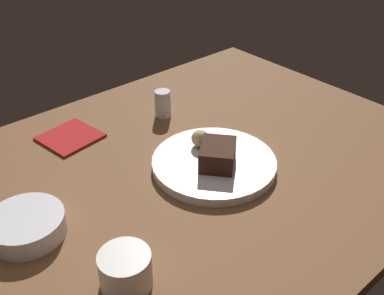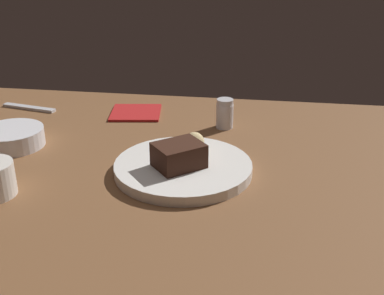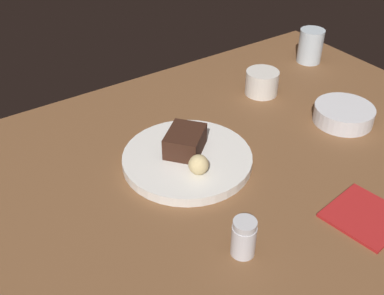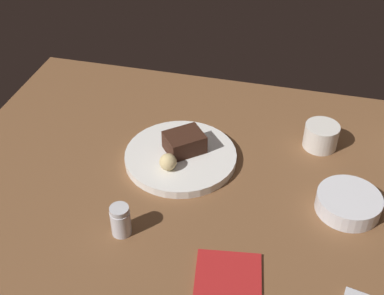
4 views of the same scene
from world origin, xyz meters
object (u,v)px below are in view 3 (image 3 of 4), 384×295
(salt_shaker, at_px, (244,237))
(side_bowl, at_px, (344,114))
(coffee_cup, at_px, (262,82))
(chocolate_cake_slice, at_px, (185,141))
(bread_roll, at_px, (199,165))
(folded_napkin, at_px, (365,216))
(dessert_plate, at_px, (187,159))
(water_glass, at_px, (310,46))

(salt_shaker, distance_m, side_bowl, 0.47)
(side_bowl, xyz_separation_m, coffee_cup, (0.07, -0.20, 0.01))
(chocolate_cake_slice, height_order, side_bowl, chocolate_cake_slice)
(bread_roll, bearing_deg, salt_shaker, 76.99)
(bread_roll, distance_m, coffee_cup, 0.38)
(coffee_cup, height_order, folded_napkin, coffee_cup)
(chocolate_cake_slice, xyz_separation_m, coffee_cup, (-0.31, -0.12, -0.01))
(dessert_plate, bearing_deg, coffee_cup, -156.80)
(folded_napkin, bearing_deg, salt_shaker, -14.51)
(coffee_cup, xyz_separation_m, folded_napkin, (0.14, 0.44, -0.03))
(dessert_plate, height_order, folded_napkin, dessert_plate)
(coffee_cup, bearing_deg, chocolate_cake_slice, 21.10)
(chocolate_cake_slice, xyz_separation_m, folded_napkin, (-0.17, 0.32, -0.04))
(side_bowl, bearing_deg, bread_roll, -1.77)
(dessert_plate, relative_size, coffee_cup, 3.19)
(dessert_plate, bearing_deg, water_glass, -160.04)
(coffee_cup, bearing_deg, water_glass, -164.62)
(water_glass, xyz_separation_m, folded_napkin, (0.37, 0.50, -0.04))
(chocolate_cake_slice, relative_size, folded_napkin, 0.71)
(dessert_plate, distance_m, salt_shaker, 0.25)
(bread_roll, bearing_deg, folded_napkin, 126.95)
(dessert_plate, xyz_separation_m, chocolate_cake_slice, (-0.01, -0.02, 0.03))
(water_glass, bearing_deg, dessert_plate, 19.96)
(chocolate_cake_slice, bearing_deg, side_bowl, 167.14)
(dessert_plate, bearing_deg, chocolate_cake_slice, -108.98)
(chocolate_cake_slice, xyz_separation_m, bread_roll, (0.02, 0.07, -0.00))
(bread_roll, xyz_separation_m, coffee_cup, (-0.33, -0.19, -0.01))
(chocolate_cake_slice, xyz_separation_m, salt_shaker, (0.06, 0.26, -0.01))
(dessert_plate, bearing_deg, salt_shaker, 77.06)
(side_bowl, distance_m, coffee_cup, 0.22)
(side_bowl, bearing_deg, salt_shaker, 21.78)
(water_glass, distance_m, side_bowl, 0.32)
(chocolate_cake_slice, xyz_separation_m, side_bowl, (-0.37, 0.09, -0.02))
(water_glass, bearing_deg, coffee_cup, 15.38)
(water_glass, relative_size, folded_napkin, 0.77)
(dessert_plate, relative_size, water_glass, 2.81)
(folded_napkin, bearing_deg, bread_roll, -53.05)
(salt_shaker, relative_size, folded_napkin, 0.57)
(bread_roll, bearing_deg, coffee_cup, -149.47)
(salt_shaker, bearing_deg, bread_roll, -103.01)
(water_glass, bearing_deg, chocolate_cake_slice, 18.68)
(salt_shaker, bearing_deg, chocolate_cake_slice, -103.30)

